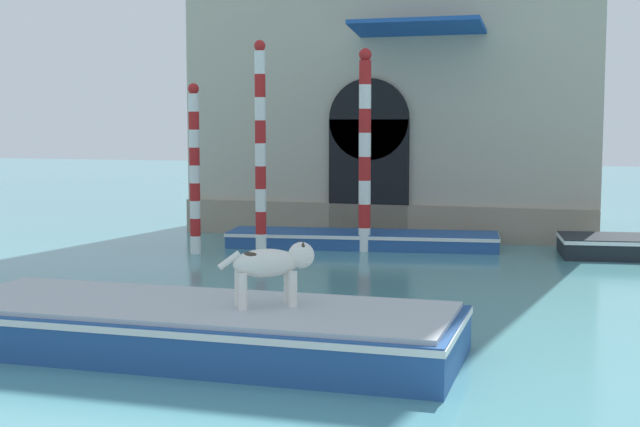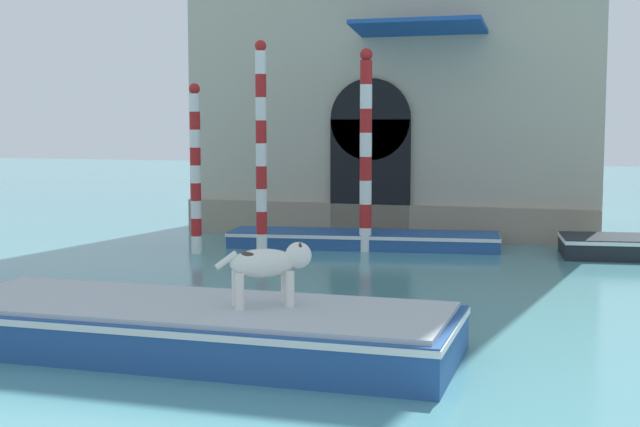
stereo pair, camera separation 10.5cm
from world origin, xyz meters
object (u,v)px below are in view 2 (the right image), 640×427
object	(u,v)px
boat_foreground	(193,326)
mooring_pole_1	(366,150)
dog_on_deck	(270,264)
mooring_pole_2	(196,168)
boat_moored_near_palazzo	(363,239)
mooring_pole_0	(261,149)

from	to	relation	value
boat_foreground	mooring_pole_1	bearing A→B (deg)	90.29
dog_on_deck	mooring_pole_2	size ratio (longest dim) A/B	0.28
dog_on_deck	boat_moored_near_palazzo	distance (m)	9.87
mooring_pole_0	mooring_pole_1	bearing A→B (deg)	36.44
boat_foreground	mooring_pole_2	size ratio (longest dim) A/B	1.78
boat_moored_near_palazzo	mooring_pole_2	distance (m)	4.23
boat_foreground	boat_moored_near_palazzo	size ratio (longest dim) A/B	1.05
dog_on_deck	mooring_pole_2	bearing A→B (deg)	88.04
boat_foreground	mooring_pole_2	world-z (taller)	mooring_pole_2
boat_moored_near_palazzo	mooring_pole_2	world-z (taller)	mooring_pole_2
boat_foreground	mooring_pole_1	xyz separation A→B (m)	(-0.18, 9.30, 1.96)
mooring_pole_0	mooring_pole_1	xyz separation A→B (m)	(1.95, 1.44, -0.05)
boat_moored_near_palazzo	mooring_pole_1	world-z (taller)	mooring_pole_1
mooring_pole_0	mooring_pole_1	size ratio (longest dim) A/B	1.02
boat_foreground	mooring_pole_0	bearing A→B (deg)	104.32
boat_moored_near_palazzo	boat_foreground	bearing A→B (deg)	-95.83
boat_foreground	mooring_pole_1	size ratio (longest dim) A/B	1.48
mooring_pole_2	mooring_pole_1	bearing A→B (deg)	22.46
mooring_pole_0	mooring_pole_1	distance (m)	2.42
boat_foreground	mooring_pole_1	world-z (taller)	mooring_pole_1
boat_moored_near_palazzo	mooring_pole_2	bearing A→B (deg)	-156.45
mooring_pole_0	dog_on_deck	bearing A→B (deg)	-68.04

